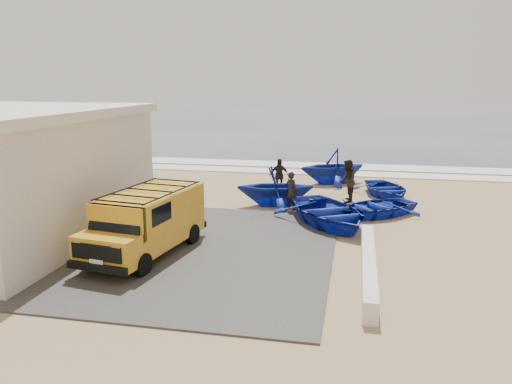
{
  "coord_description": "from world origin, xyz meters",
  "views": [
    {
      "loc": [
        4.55,
        -16.12,
        5.19
      ],
      "look_at": [
        1.01,
        1.26,
        1.2
      ],
      "focal_mm": 35.0,
      "sensor_mm": 36.0,
      "label": 1
    }
  ],
  "objects_px": {
    "boat_near_right": "(376,207)",
    "boat_mid_right": "(386,189)",
    "boat_near_left": "(328,212)",
    "boat_mid_left": "(275,186)",
    "fisherman_back": "(279,176)",
    "parapet": "(368,265)",
    "fisherman_middle": "(347,181)",
    "fisherman_front": "(291,191)",
    "van": "(147,220)",
    "boat_far_left": "(332,166)"
  },
  "relations": [
    {
      "from": "boat_far_left",
      "to": "fisherman_back",
      "type": "xyz_separation_m",
      "value": [
        -2.34,
        -2.62,
        -0.09
      ]
    },
    {
      "from": "fisherman_back",
      "to": "fisherman_middle",
      "type": "bearing_deg",
      "value": -42.38
    },
    {
      "from": "boat_mid_right",
      "to": "boat_far_left",
      "type": "height_order",
      "value": "boat_far_left"
    },
    {
      "from": "boat_mid_left",
      "to": "boat_mid_right",
      "type": "height_order",
      "value": "boat_mid_left"
    },
    {
      "from": "boat_mid_right",
      "to": "boat_far_left",
      "type": "distance_m",
      "value": 3.6
    },
    {
      "from": "parapet",
      "to": "boat_near_left",
      "type": "bearing_deg",
      "value": 106.22
    },
    {
      "from": "boat_far_left",
      "to": "fisherman_middle",
      "type": "xyz_separation_m",
      "value": [
        0.84,
        -3.86,
        0.02
      ]
    },
    {
      "from": "fisherman_middle",
      "to": "boat_near_left",
      "type": "bearing_deg",
      "value": -6.52
    },
    {
      "from": "parapet",
      "to": "boat_mid_left",
      "type": "distance_m",
      "value": 8.01
    },
    {
      "from": "boat_near_left",
      "to": "van",
      "type": "bearing_deg",
      "value": -168.87
    },
    {
      "from": "boat_near_right",
      "to": "boat_mid_right",
      "type": "distance_m",
      "value": 3.54
    },
    {
      "from": "van",
      "to": "fisherman_back",
      "type": "relative_size",
      "value": 2.98
    },
    {
      "from": "boat_near_right",
      "to": "fisherman_middle",
      "type": "height_order",
      "value": "fisherman_middle"
    },
    {
      "from": "van",
      "to": "fisherman_front",
      "type": "xyz_separation_m",
      "value": [
        3.58,
        6.14,
        -0.27
      ]
    },
    {
      "from": "boat_near_right",
      "to": "fisherman_middle",
      "type": "xyz_separation_m",
      "value": [
        -1.17,
        2.1,
        0.57
      ]
    },
    {
      "from": "boat_near_right",
      "to": "fisherman_back",
      "type": "relative_size",
      "value": 2.13
    },
    {
      "from": "boat_mid_right",
      "to": "fisherman_middle",
      "type": "height_order",
      "value": "fisherman_middle"
    },
    {
      "from": "boat_mid_left",
      "to": "fisherman_front",
      "type": "distance_m",
      "value": 0.93
    },
    {
      "from": "boat_near_left",
      "to": "fisherman_front",
      "type": "relative_size",
      "value": 2.87
    },
    {
      "from": "parapet",
      "to": "boat_mid_left",
      "type": "height_order",
      "value": "boat_mid_left"
    },
    {
      "from": "fisherman_middle",
      "to": "fisherman_back",
      "type": "height_order",
      "value": "fisherman_middle"
    },
    {
      "from": "fisherman_front",
      "to": "fisherman_middle",
      "type": "bearing_deg",
      "value": -105.44
    },
    {
      "from": "fisherman_front",
      "to": "fisherman_middle",
      "type": "relative_size",
      "value": 0.86
    },
    {
      "from": "boat_near_right",
      "to": "boat_far_left",
      "type": "height_order",
      "value": "boat_far_left"
    },
    {
      "from": "boat_mid_left",
      "to": "fisherman_front",
      "type": "relative_size",
      "value": 2.0
    },
    {
      "from": "parapet",
      "to": "boat_far_left",
      "type": "height_order",
      "value": "boat_far_left"
    },
    {
      "from": "parapet",
      "to": "fisherman_back",
      "type": "relative_size",
      "value": 3.71
    },
    {
      "from": "van",
      "to": "boat_mid_right",
      "type": "relative_size",
      "value": 1.42
    },
    {
      "from": "van",
      "to": "fisherman_front",
      "type": "bearing_deg",
      "value": 68.41
    },
    {
      "from": "boat_mid_right",
      "to": "boat_near_left",
      "type": "bearing_deg",
      "value": -132.15
    },
    {
      "from": "fisherman_middle",
      "to": "fisherman_back",
      "type": "relative_size",
      "value": 1.14
    },
    {
      "from": "boat_mid_left",
      "to": "boat_near_right",
      "type": "bearing_deg",
      "value": -114.31
    },
    {
      "from": "boat_near_left",
      "to": "boat_mid_left",
      "type": "bearing_deg",
      "value": 106.25
    },
    {
      "from": "boat_mid_left",
      "to": "fisherman_middle",
      "type": "bearing_deg",
      "value": -79.38
    },
    {
      "from": "boat_mid_right",
      "to": "boat_far_left",
      "type": "bearing_deg",
      "value": 118.27
    },
    {
      "from": "parapet",
      "to": "boat_mid_right",
      "type": "distance_m",
      "value": 9.81
    },
    {
      "from": "van",
      "to": "boat_mid_right",
      "type": "distance_m",
      "value": 12.02
    },
    {
      "from": "boat_far_left",
      "to": "fisherman_front",
      "type": "xyz_separation_m",
      "value": [
        -1.35,
        -5.71,
        -0.11
      ]
    },
    {
      "from": "boat_far_left",
      "to": "fisherman_front",
      "type": "distance_m",
      "value": 5.86
    },
    {
      "from": "boat_near_left",
      "to": "boat_near_right",
      "type": "relative_size",
      "value": 1.32
    },
    {
      "from": "van",
      "to": "fisherman_middle",
      "type": "xyz_separation_m",
      "value": [
        5.76,
        7.99,
        -0.14
      ]
    },
    {
      "from": "parapet",
      "to": "fisherman_back",
      "type": "distance_m",
      "value": 10.41
    },
    {
      "from": "van",
      "to": "boat_mid_left",
      "type": "height_order",
      "value": "van"
    },
    {
      "from": "fisherman_front",
      "to": "boat_near_left",
      "type": "bearing_deg",
      "value": 165.69
    },
    {
      "from": "boat_mid_left",
      "to": "fisherman_back",
      "type": "xyz_separation_m",
      "value": [
        -0.24,
        2.54,
        -0.03
      ]
    },
    {
      "from": "boat_near_right",
      "to": "boat_far_left",
      "type": "xyz_separation_m",
      "value": [
        -2.01,
        5.96,
        0.54
      ]
    },
    {
      "from": "parapet",
      "to": "fisherman_front",
      "type": "xyz_separation_m",
      "value": [
        -2.98,
        6.53,
        0.52
      ]
    },
    {
      "from": "parapet",
      "to": "boat_mid_left",
      "type": "relative_size",
      "value": 1.89
    },
    {
      "from": "boat_near_right",
      "to": "boat_far_left",
      "type": "distance_m",
      "value": 6.31
    },
    {
      "from": "van",
      "to": "boat_far_left",
      "type": "xyz_separation_m",
      "value": [
        4.93,
        11.85,
        -0.16
      ]
    }
  ]
}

